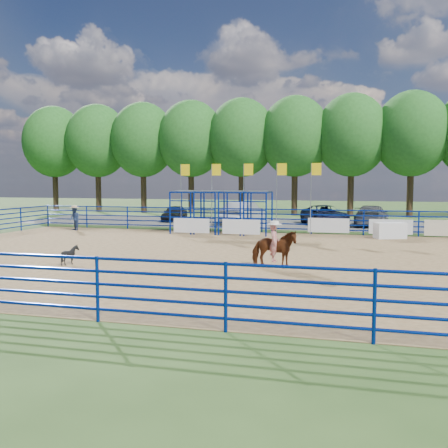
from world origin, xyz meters
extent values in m
plane|color=#3B5A24|center=(0.00, 0.00, 0.00)|extent=(120.00, 120.00, 0.00)
cube|color=olive|center=(0.00, 0.00, 0.01)|extent=(30.00, 20.00, 0.02)
cube|color=slate|center=(0.00, 17.00, 0.01)|extent=(40.00, 10.00, 0.01)
cube|color=silver|center=(7.39, 8.71, 0.45)|extent=(1.80, 1.35, 0.87)
imported|color=#5B2A12|center=(2.75, -2.19, 0.72)|extent=(1.69, 0.83, 1.40)
imported|color=#A2171A|center=(2.75, -2.19, 1.65)|extent=(0.36, 0.52, 1.39)
cylinder|color=white|center=(2.75, -2.19, 2.37)|extent=(0.54, 0.54, 0.12)
imported|color=black|center=(-4.84, -3.42, 0.39)|extent=(0.87, 0.84, 0.73)
imported|color=navy|center=(-11.75, 8.09, 0.77)|extent=(0.93, 0.89, 1.51)
cylinder|color=tan|center=(-11.75, 8.09, 1.53)|extent=(0.56, 0.56, 0.11)
imported|color=black|center=(-8.29, 16.85, 0.63)|extent=(1.82, 3.77, 1.24)
imported|color=#919499|center=(-2.49, 15.72, 0.83)|extent=(2.42, 5.19, 1.64)
imported|color=#161938|center=(3.37, 16.32, 0.72)|extent=(4.13, 5.60, 1.41)
imported|color=#505052|center=(6.61, 16.49, 0.73)|extent=(2.64, 5.21, 1.45)
cube|color=white|center=(-3.80, 7.77, 0.55)|extent=(2.20, 0.04, 0.85)
cube|color=white|center=(-0.80, 7.77, 0.55)|extent=(2.20, 0.04, 0.85)
cube|color=white|center=(4.00, 9.96, 0.55)|extent=(2.40, 0.04, 0.85)
cube|color=white|center=(7.50, 9.96, 0.55)|extent=(2.40, 0.04, 0.85)
cube|color=beige|center=(10.50, 9.96, 0.55)|extent=(2.40, 0.04, 0.90)
cylinder|color=#3F2B19|center=(-25.00, 26.00, 2.40)|extent=(0.56, 0.56, 4.80)
ellipsoid|color=#21571C|center=(-25.00, 26.00, 7.56)|extent=(6.40, 6.40, 7.36)
cylinder|color=#3F2B19|center=(-20.00, 26.00, 2.40)|extent=(0.56, 0.56, 4.80)
ellipsoid|color=#21571C|center=(-20.00, 26.00, 7.56)|extent=(6.40, 6.40, 7.36)
cylinder|color=#3F2B19|center=(-15.00, 26.00, 2.40)|extent=(0.56, 0.56, 4.80)
ellipsoid|color=#21571C|center=(-15.00, 26.00, 7.56)|extent=(6.40, 6.40, 7.36)
cylinder|color=#3F2B19|center=(-10.00, 26.00, 2.40)|extent=(0.56, 0.56, 4.80)
ellipsoid|color=#21571C|center=(-10.00, 26.00, 7.56)|extent=(6.40, 6.40, 7.36)
cylinder|color=#3F2B19|center=(-5.00, 26.00, 2.40)|extent=(0.56, 0.56, 4.80)
ellipsoid|color=#21571C|center=(-5.00, 26.00, 7.56)|extent=(6.40, 6.40, 7.36)
cylinder|color=#3F2B19|center=(0.00, 26.00, 2.40)|extent=(0.56, 0.56, 4.80)
ellipsoid|color=#21571C|center=(0.00, 26.00, 7.56)|extent=(6.40, 6.40, 7.36)
cylinder|color=#3F2B19|center=(5.00, 26.00, 2.40)|extent=(0.56, 0.56, 4.80)
ellipsoid|color=#21571C|center=(5.00, 26.00, 7.56)|extent=(6.40, 6.40, 7.36)
cylinder|color=#3F2B19|center=(10.00, 26.00, 2.40)|extent=(0.56, 0.56, 4.80)
ellipsoid|color=#21571C|center=(10.00, 26.00, 7.56)|extent=(6.40, 6.40, 7.36)
camera|label=1|loc=(5.64, -19.96, 3.20)|focal=40.00mm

